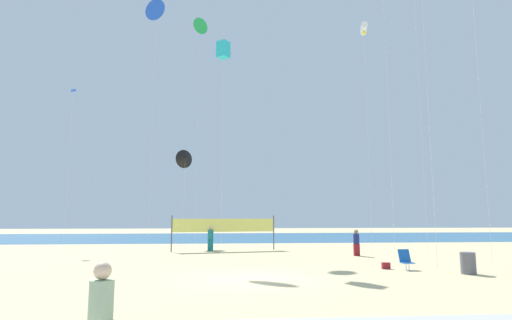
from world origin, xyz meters
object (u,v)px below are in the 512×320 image
Objects in this scene: beachgoer_teal_shirt at (211,237)px; kite_green_delta at (199,27)px; folding_beach_chair at (406,259)px; beachgoer_navy_shirt at (356,242)px; trash_barrel at (468,263)px; kite_black_delta at (185,159)px; volleyball_net at (224,227)px; beach_handbag at (386,266)px; kite_white_tube at (364,29)px; kite_cyan_box at (223,50)px; kite_blue_diamond at (73,98)px; kite_blue_delta at (156,11)px; mother_figure at (101,312)px.

kite_green_delta is at bearing -139.54° from beachgoer_teal_shirt.
folding_beach_chair is at bearing -53.51° from kite_green_delta.
trash_barrel is at bearing 164.00° from beachgoer_navy_shirt.
kite_black_delta is at bearing 127.74° from trash_barrel.
beach_handbag is at bearing -54.21° from volleyball_net.
kite_green_delta reaches higher than beachgoer_teal_shirt.
beachgoer_teal_shirt is 17.66m from kite_white_tube.
kite_white_tube is (9.36, -2.94, 13.37)m from volleyball_net.
beachgoer_navy_shirt is 6.07m from beach_handbag.
beachgoer_navy_shirt is 14.48m from kite_cyan_box.
kite_green_delta reaches higher than volleyball_net.
beachgoer_teal_shirt is 16.49m from kite_blue_diamond.
kite_blue_delta is at bearing -81.24° from beachgoer_teal_shirt.
beachgoer_teal_shirt is at bearing 101.22° from kite_cyan_box.
trash_barrel is 17.17m from kite_white_tube.
mother_figure is at bearing -121.07° from kite_white_tube.
volleyball_net is at bearing 162.55° from kite_white_tube.
kite_blue_delta is at bearing 165.64° from kite_white_tube.
mother_figure is at bearing -128.75° from beach_handbag.
kite_white_tube reaches higher than folding_beach_chair.
beachgoer_teal_shirt is 17.35m from kite_blue_delta.
beachgoer_navy_shirt is 0.22× the size of volleyball_net.
beach_handbag is 16.64m from kite_white_tube.
mother_figure is 1.91× the size of folding_beach_chair.
beachgoer_teal_shirt is (1.07, 21.68, 0.02)m from mother_figure.
kite_green_delta reaches higher than kite_white_tube.
kite_blue_diamond is at bearing 145.35° from kite_cyan_box.
kite_green_delta is (-1.27, 3.59, 16.88)m from beachgoer_teal_shirt.
kite_black_delta is 11.28m from kite_cyan_box.
kite_black_delta is at bearing 81.94° from folding_beach_chair.
volleyball_net reaches higher than beachgoer_navy_shirt.
volleyball_net is at bearing -58.17° from kite_black_delta.
volleyball_net is 0.56× the size of kite_blue_diamond.
beach_handbag is 24.25m from kite_blue_delta.
kite_white_tube is (11.57, -6.40, -2.81)m from kite_green_delta.
volleyball_net is at bearing -20.17° from kite_blue_diamond.
beachgoer_navy_shirt is 14.28m from kite_white_tube.
trash_barrel reaches higher than beach_handbag.
trash_barrel is at bearing -33.62° from beach_handbag.
kite_cyan_box is (-7.53, 6.30, 12.66)m from beach_handbag.
kite_cyan_box is at bearing -42.62° from kite_blue_delta.
beach_handbag is at bearing -55.53° from kite_black_delta.
beach_handbag is at bearing -39.90° from kite_cyan_box.
kite_blue_diamond is at bearing 143.63° from trash_barrel.
kite_white_tube is (11.37, 18.87, 14.09)m from mother_figure.
kite_green_delta reaches higher than kite_blue_diamond.
kite_blue_diamond is at bearing 173.87° from kite_green_delta.
beachgoer_navy_shirt reaches higher than trash_barrel.
kite_cyan_box is at bearing 140.10° from beach_handbag.
mother_figure is 20.25m from beachgoer_navy_shirt.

